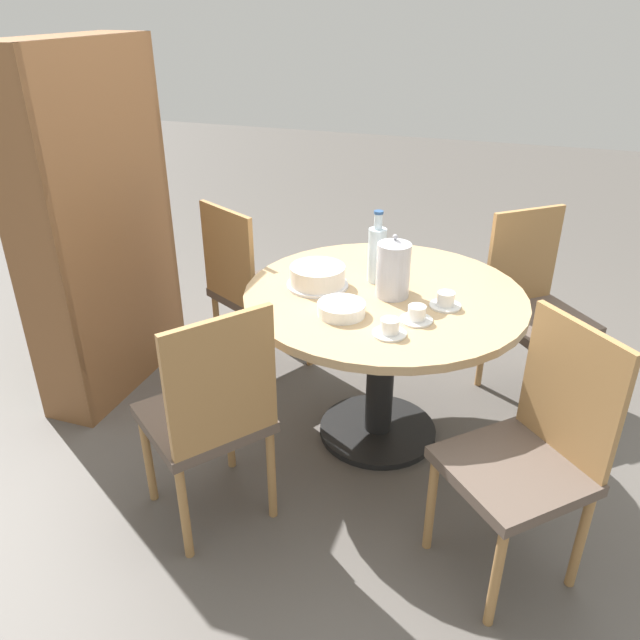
{
  "coord_description": "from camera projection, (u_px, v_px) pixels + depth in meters",
  "views": [
    {
      "loc": [
        -2.35,
        -0.5,
        1.85
      ],
      "look_at": [
        0.0,
        0.29,
        0.56
      ],
      "focal_mm": 35.0,
      "sensor_mm": 36.0,
      "label": 1
    }
  ],
  "objects": [
    {
      "name": "chair_a",
      "position": [
        534.0,
        304.0,
        3.07
      ],
      "size": [
        0.59,
        0.59,
        0.95
      ],
      "rotation": [
        0.0,
        0.0,
        5.4
      ],
      "color": "#A87A47",
      "rests_on": "ground_plane"
    },
    {
      "name": "cup_d",
      "position": [
        381.0,
        247.0,
        3.04
      ],
      "size": [
        0.13,
        0.13,
        0.06
      ],
      "color": "silver",
      "rests_on": "dining_table"
    },
    {
      "name": "cup_a",
      "position": [
        446.0,
        301.0,
        2.5
      ],
      "size": [
        0.13,
        0.13,
        0.06
      ],
      "color": "silver",
      "rests_on": "dining_table"
    },
    {
      "name": "dining_table",
      "position": [
        383.0,
        326.0,
        2.71
      ],
      "size": [
        1.19,
        1.19,
        0.73
      ],
      "color": "black",
      "rests_on": "ground_plane"
    },
    {
      "name": "water_bottle",
      "position": [
        377.0,
        253.0,
        2.68
      ],
      "size": [
        0.08,
        0.08,
        0.32
      ],
      "color": "silver",
      "rests_on": "dining_table"
    },
    {
      "name": "chair_d",
      "position": [
        531.0,
        451.0,
        2.08
      ],
      "size": [
        0.59,
        0.59,
        0.95
      ],
      "rotation": [
        0.0,
        0.0,
        10.19
      ],
      "color": "#A87A47",
      "rests_on": "ground_plane"
    },
    {
      "name": "cup_b",
      "position": [
        417.0,
        315.0,
        2.39
      ],
      "size": [
        0.13,
        0.13,
        0.06
      ],
      "color": "silver",
      "rests_on": "dining_table"
    },
    {
      "name": "chair_c",
      "position": [
        210.0,
        414.0,
        2.26
      ],
      "size": [
        0.59,
        0.59,
        0.95
      ],
      "rotation": [
        0.0,
        0.0,
        8.78
      ],
      "color": "#A87A47",
      "rests_on": "ground_plane"
    },
    {
      "name": "bookshelf",
      "position": [
        102.0,
        232.0,
        3.03
      ],
      "size": [
        0.9,
        0.28,
        1.7
      ],
      "rotation": [
        0.0,
        0.0,
        3.14
      ],
      "color": "brown",
      "rests_on": "ground_plane"
    },
    {
      "name": "cup_c",
      "position": [
        390.0,
        328.0,
        2.3
      ],
      "size": [
        0.13,
        0.13,
        0.06
      ],
      "color": "silver",
      "rests_on": "dining_table"
    },
    {
      "name": "chair_b",
      "position": [
        251.0,
        286.0,
        3.26
      ],
      "size": [
        0.57,
        0.57,
        0.95
      ],
      "rotation": [
        0.0,
        0.0,
        7.36
      ],
      "color": "#A87A47",
      "rests_on": "ground_plane"
    },
    {
      "name": "cake_main",
      "position": [
        318.0,
        277.0,
        2.67
      ],
      "size": [
        0.27,
        0.27,
        0.09
      ],
      "color": "silver",
      "rests_on": "dining_table"
    },
    {
      "name": "ground_plane",
      "position": [
        377.0,
        432.0,
        2.97
      ],
      "size": [
        14.0,
        14.0,
        0.0
      ],
      "primitive_type": "plane",
      "color": "#56514C"
    },
    {
      "name": "plate_stack",
      "position": [
        341.0,
        309.0,
        2.44
      ],
      "size": [
        0.19,
        0.19,
        0.05
      ],
      "color": "white",
      "rests_on": "dining_table"
    },
    {
      "name": "coffee_pot",
      "position": [
        393.0,
        268.0,
        2.55
      ],
      "size": [
        0.14,
        0.14,
        0.27
      ],
      "color": "silver",
      "rests_on": "dining_table"
    }
  ]
}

